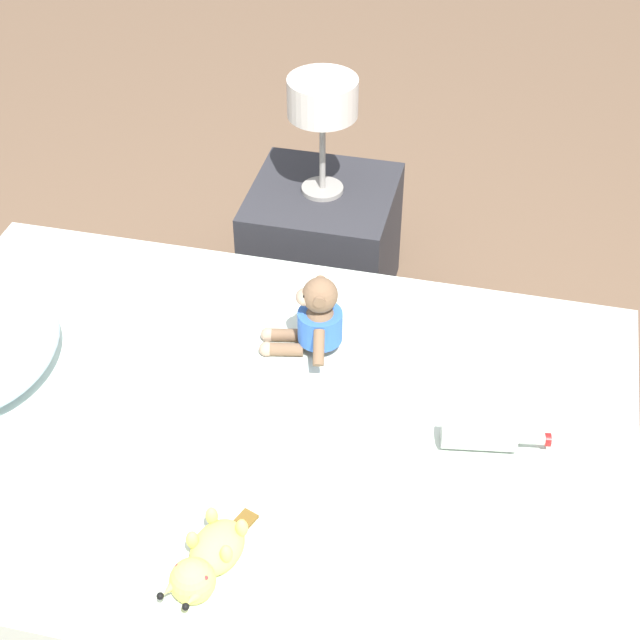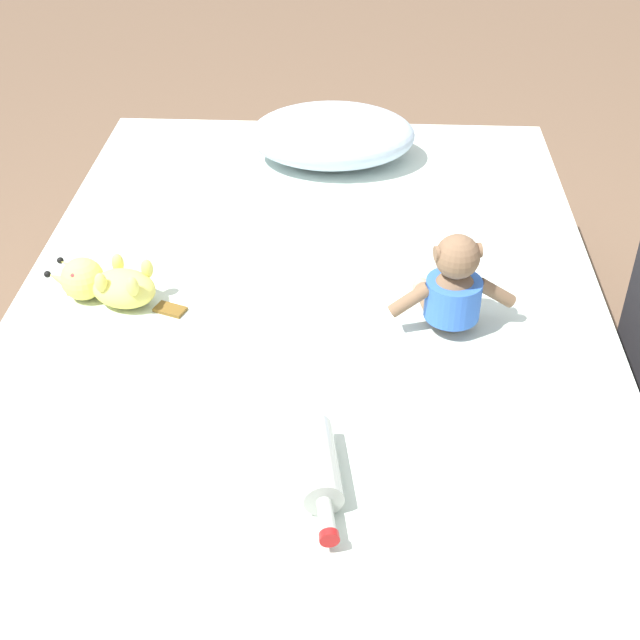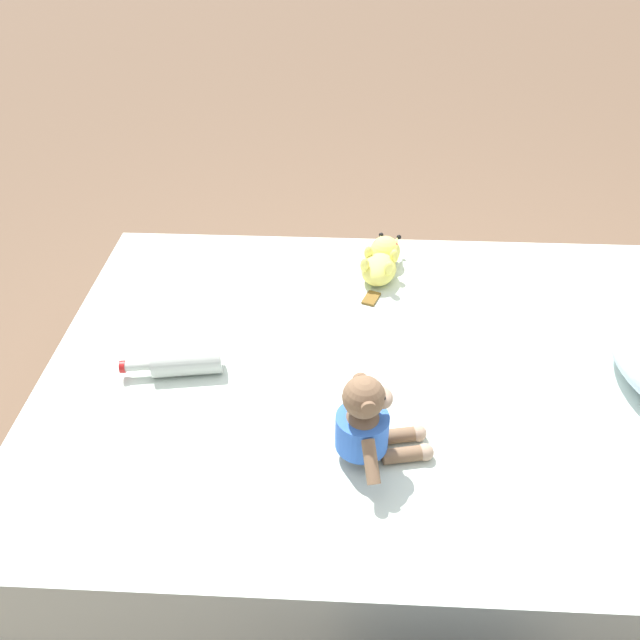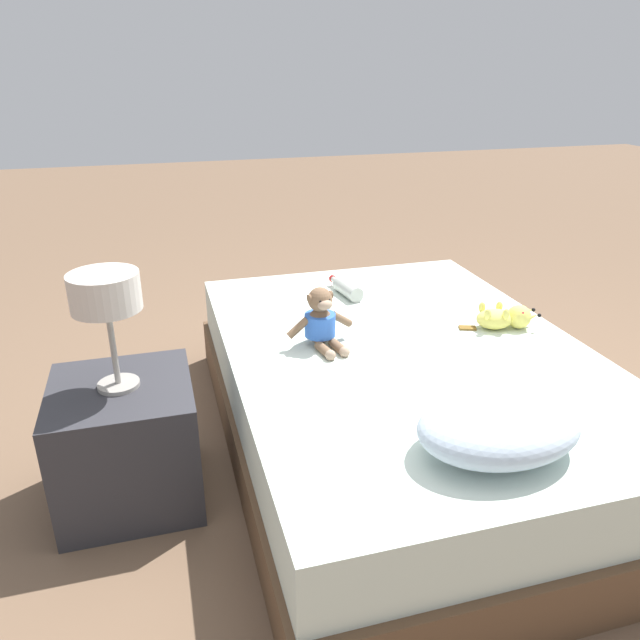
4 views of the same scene
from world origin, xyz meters
The scene contains 6 objects.
ground_plane centered at (0.00, 0.00, 0.00)m, with size 16.00×16.00×0.00m, color brown.
bed centered at (0.00, 0.00, 0.22)m, with size 1.41×2.02×0.44m.
pillow centered at (0.02, 0.70, 0.52)m, with size 0.50×0.37×0.16m.
plush_monkey centered at (0.32, -0.12, 0.54)m, with size 0.29×0.24×0.24m.
plush_yellow_creature centered at (-0.46, -0.06, 0.49)m, with size 0.33×0.15×0.10m.
glass_bottle centered at (0.05, -0.60, 0.48)m, with size 0.10×0.27×0.07m.
Camera 2 is at (0.11, -1.67, 1.59)m, focal length 48.46 mm.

